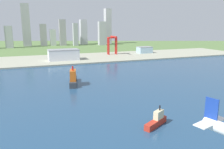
{
  "coord_description": "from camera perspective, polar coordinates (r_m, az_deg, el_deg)",
  "views": [
    {
      "loc": [
        -62.81,
        40.95,
        67.66
      ],
      "look_at": [
        -7.49,
        185.87,
        33.12
      ],
      "focal_mm": 35.27,
      "sensor_mm": 36.0,
      "label": 1
    }
  ],
  "objects": [
    {
      "name": "warehouse_main",
      "position": [
        436.69,
        -12.47,
        5.05
      ],
      "size": [
        58.04,
        31.4,
        20.68
      ],
      "color": "silver",
      "rests_on": "industrial_pier"
    },
    {
      "name": "container_barge",
      "position": [
        261.3,
        -10.01,
        -1.15
      ],
      "size": [
        17.08,
        44.42,
        23.1
      ],
      "color": "#2D3338",
      "rests_on": "water_bay"
    },
    {
      "name": "port_crane_red",
      "position": [
        508.66,
        0.11,
        8.54
      ],
      "size": [
        21.41,
        35.42,
        42.36
      ],
      "color": "red",
      "rests_on": "industrial_pier"
    },
    {
      "name": "water_bay",
      "position": [
        219.4,
        -3.23,
        -5.41
      ],
      "size": [
        840.0,
        360.0,
        0.15
      ],
      "primitive_type": "cube",
      "color": "navy",
      "rests_on": "ground"
    },
    {
      "name": "industrial_pier",
      "position": [
        458.26,
        -12.82,
        3.91
      ],
      "size": [
        840.0,
        140.0,
        2.5
      ],
      "primitive_type": "cube",
      "color": "#9FA08A",
      "rests_on": "ground"
    },
    {
      "name": "tugboat_small",
      "position": [
        157.65,
        11.49,
        -11.59
      ],
      "size": [
        22.26,
        14.64,
        13.6
      ],
      "color": "#B22D1E",
      "rests_on": "water_bay"
    },
    {
      "name": "warehouse_annex",
      "position": [
        543.47,
        8.42,
        6.35
      ],
      "size": [
        34.3,
        23.06,
        15.41
      ],
      "color": "#99BCD1",
      "rests_on": "industrial_pier"
    },
    {
      "name": "ground_plane",
      "position": [
        275.01,
        -7.04,
        -1.79
      ],
      "size": [
        2400.0,
        2400.0,
        0.0
      ],
      "primitive_type": "plane",
      "color": "#57753F"
    },
    {
      "name": "distant_skyline",
      "position": [
        790.69,
        -12.66,
        11.2
      ],
      "size": [
        399.8,
        78.64,
        157.09
      ],
      "color": "#9997A0",
      "rests_on": "ground"
    }
  ]
}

